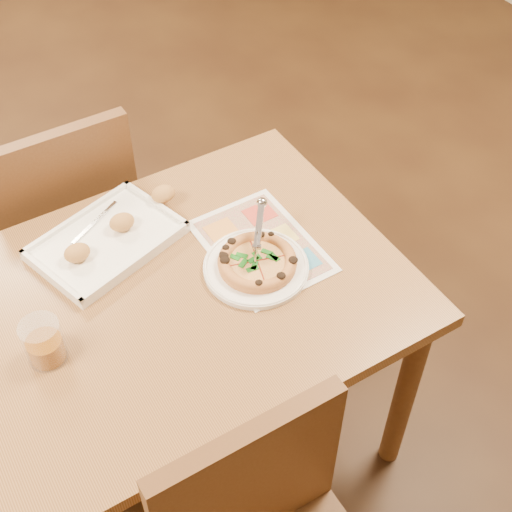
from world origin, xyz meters
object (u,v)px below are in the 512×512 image
pizza_cutter (259,232)px  menu (261,246)px  chair_far (63,206)px  appetizer_tray (110,238)px  glass_tumbler (44,344)px  dining_table (144,328)px  plate (256,268)px  pizza (257,262)px

pizza_cutter → menu: (0.02, 0.02, -0.08)m
chair_far → appetizer_tray: chair_far is taller
pizza_cutter → glass_tumbler: pizza_cutter is taller
appetizer_tray → glass_tumbler: bearing=-135.2°
dining_table → plate: plate is taller
dining_table → pizza: (0.30, -0.04, 0.11)m
pizza_cutter → pizza: bearing=-177.3°
plate → menu: size_ratio=0.74×
menu → pizza_cutter: bearing=-134.2°
pizza → pizza_cutter: (0.03, 0.04, 0.06)m
pizza → plate: bearing=-162.8°
appetizer_tray → glass_tumbler: size_ratio=3.87×
plate → appetizer_tray: appetizer_tray is taller
chair_far → menu: chair_far is taller
pizza_cutter → menu: 0.09m
plate → pizza: 0.02m
chair_far → plate: size_ratio=1.77×
pizza_cutter → glass_tumbler: (-0.57, -0.03, -0.03)m
dining_table → chair_far: bearing=90.0°
dining_table → pizza_cutter: (0.33, -0.00, 0.17)m
dining_table → pizza: size_ratio=6.52×
chair_far → pizza_cutter: 0.73m
appetizer_tray → glass_tumbler: (-0.26, -0.26, 0.03)m
pizza → glass_tumbler: 0.54m
pizza_cutter → appetizer_tray: size_ratio=0.30×
chair_far → pizza: chair_far is taller
plate → menu: bearing=49.7°
appetizer_tray → menu: 0.39m
pizza → glass_tumbler: glass_tumbler is taller
dining_table → menu: size_ratio=3.61×
appetizer_tray → menu: bearing=-33.1°
plate → pizza: bearing=17.2°
plate → glass_tumbler: 0.54m
appetizer_tray → glass_tumbler: 0.37m
chair_far → glass_tumbler: (-0.24, -0.63, 0.20)m
glass_tumbler → pizza: bearing=-1.4°
pizza → glass_tumbler: bearing=178.6°
pizza → menu: pizza is taller
chair_far → glass_tumbler: chair_far is taller
pizza_cutter → glass_tumbler: 0.57m
glass_tumbler → menu: 0.59m
glass_tumbler → appetizer_tray: bearing=44.8°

